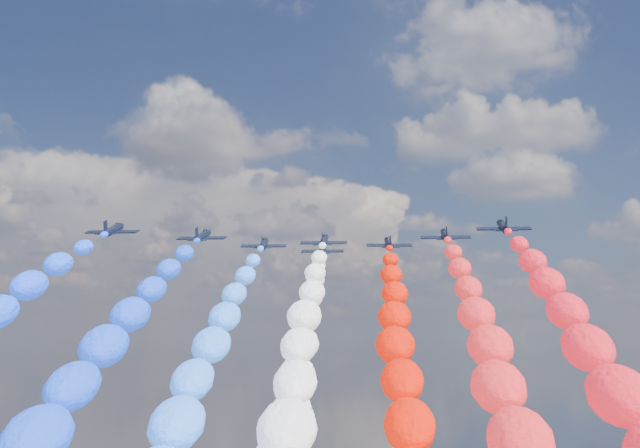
# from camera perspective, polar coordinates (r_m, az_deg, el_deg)

# --- Properties ---
(jet_0) EXTENTS (8.00, 10.93, 5.28)m
(jet_0) POSITION_cam_1_polar(r_m,az_deg,el_deg) (134.00, -13.81, -0.39)
(jet_0) COLOR black
(jet_1) EXTENTS (8.34, 11.18, 5.28)m
(jet_1) POSITION_cam_1_polar(r_m,az_deg,el_deg) (139.56, -7.96, -0.82)
(jet_1) COLOR black
(trail_1) EXTENTS (6.87, 121.18, 54.88)m
(trail_1) POSITION_cam_1_polar(r_m,az_deg,el_deg) (79.80, -17.37, -13.69)
(trail_1) COLOR blue
(jet_2) EXTENTS (8.48, 11.28, 5.28)m
(jet_2) POSITION_cam_1_polar(r_m,az_deg,el_deg) (150.42, -3.82, -1.37)
(jet_2) COLOR black
(trail_2) EXTENTS (6.87, 121.18, 54.88)m
(trail_2) POSITION_cam_1_polar(r_m,az_deg,el_deg) (89.33, -9.16, -13.25)
(trail_2) COLOR #3073FF
(jet_3) EXTENTS (8.08, 10.99, 5.28)m
(jet_3) POSITION_cam_1_polar(r_m,az_deg,el_deg) (145.02, 0.27, -1.15)
(jet_3) COLOR black
(trail_3) EXTENTS (6.87, 121.18, 54.88)m
(trail_3) POSITION_cam_1_polar(r_m,az_deg,el_deg) (83.24, -2.23, -13.76)
(trail_3) COLOR silver
(jet_4) EXTENTS (8.01, 10.94, 5.28)m
(jet_4) POSITION_cam_1_polar(r_m,az_deg,el_deg) (159.17, 0.18, -1.73)
(jet_4) COLOR black
(trail_4) EXTENTS (6.87, 121.18, 54.88)m
(trail_4) POSITION_cam_1_polar(r_m,az_deg,el_deg) (97.40, -2.00, -12.87)
(trail_4) COLOR white
(jet_5) EXTENTS (8.50, 11.30, 5.28)m
(jet_5) POSITION_cam_1_polar(r_m,az_deg,el_deg) (149.36, 4.68, -1.31)
(jet_5) COLOR black
(trail_5) EXTENTS (6.87, 121.18, 54.88)m
(trail_5) POSITION_cam_1_polar(r_m,az_deg,el_deg) (87.43, 5.63, -13.43)
(trail_5) COLOR red
(jet_6) EXTENTS (8.29, 11.14, 5.28)m
(jet_6) POSITION_cam_1_polar(r_m,az_deg,el_deg) (138.51, 8.47, -0.76)
(jet_6) COLOR black
(trail_6) EXTENTS (6.87, 121.18, 54.88)m
(trail_6) POSITION_cam_1_polar(r_m,az_deg,el_deg) (76.96, 12.83, -14.08)
(trail_6) COLOR red
(jet_7) EXTENTS (8.34, 11.18, 5.28)m
(jet_7) POSITION_cam_1_polar(r_m,az_deg,el_deg) (129.17, 12.29, -0.17)
(jet_7) COLOR black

